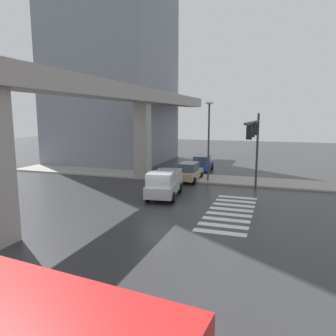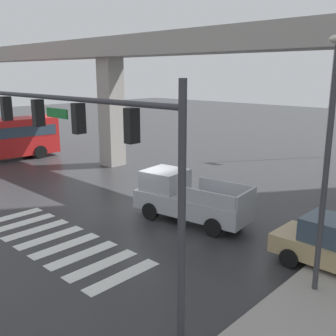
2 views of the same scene
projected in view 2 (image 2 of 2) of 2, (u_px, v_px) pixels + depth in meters
name	position (u px, v px, depth m)	size (l,w,h in m)	color
ground_plane	(150.00, 210.00, 18.52)	(120.00, 120.00, 0.00)	#2D2D30
crosswalk_stripes	(57.00, 241.00, 15.03)	(8.25, 2.80, 0.01)	silver
elevated_overpass	(214.00, 53.00, 20.12)	(56.47, 2.28, 8.48)	#9E9991
pickup_truck	(186.00, 198.00, 17.08)	(5.30, 2.58, 2.08)	#A8AAAF
traffic_signal_mast	(83.00, 134.00, 10.76)	(10.89, 0.32, 6.20)	#38383D
street_lamp_near_corner	(329.00, 140.00, 10.46)	(0.44, 0.70, 7.24)	#38383D
flagpole	(334.00, 69.00, 28.43)	(1.16, 0.12, 11.46)	silver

